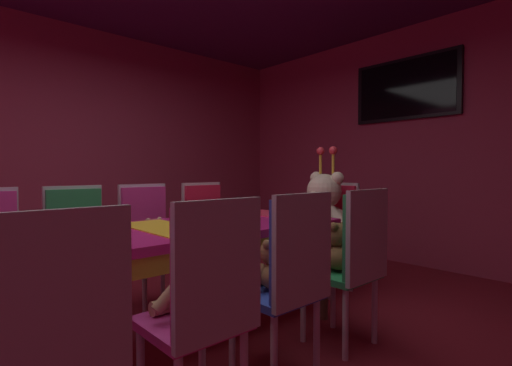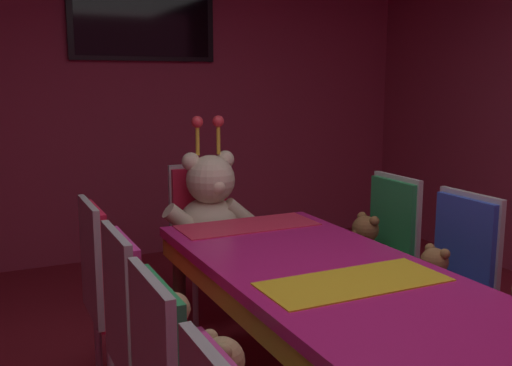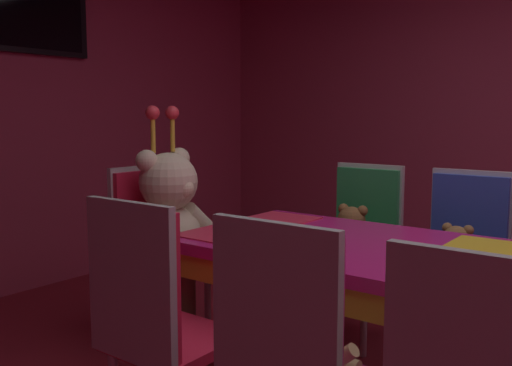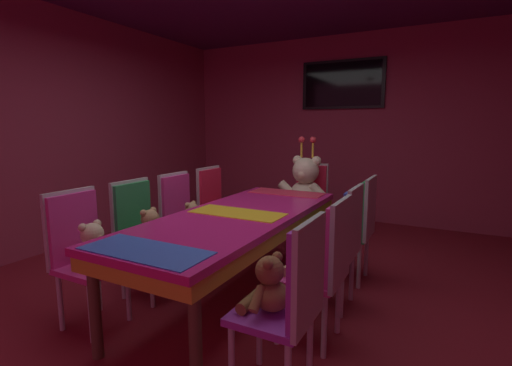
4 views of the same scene
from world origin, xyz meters
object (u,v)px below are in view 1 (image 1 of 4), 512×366
at_px(banquet_table, 166,242).
at_px(chair_left_2, 147,231).
at_px(chair_left_1, 77,239).
at_px(chair_right_1, 208,294).
at_px(teddy_left_1, 84,243).
at_px(teddy_right_2, 272,267).
at_px(wall_tv, 405,89).
at_px(teddy_right_0, 43,321).
at_px(teddy_right_3, 336,249).
at_px(teddy_right_1, 189,287).
at_px(teddy_left_2, 155,237).
at_px(chair_right_2, 291,269).
at_px(throne_chair, 334,224).
at_px(chair_right_0, 55,333).
at_px(chair_right_3, 356,253).
at_px(king_teddy_bear, 323,211).
at_px(chair_left_3, 206,224).

bearing_deg(banquet_table, chair_left_2, 161.59).
bearing_deg(chair_left_1, chair_right_1, 0.23).
xyz_separation_m(teddy_left_1, teddy_right_2, (1.34, 0.54, -0.01)).
relative_size(chair_left_2, wall_tv, 0.80).
bearing_deg(teddy_left_1, banquet_table, 21.80).
xyz_separation_m(teddy_right_0, teddy_right_3, (-0.02, 1.67, 0.00)).
xyz_separation_m(teddy_left_1, teddy_right_1, (1.37, 0.01, 0.00)).
bearing_deg(teddy_left_2, banquet_table, -22.02).
xyz_separation_m(teddy_left_1, chair_right_2, (1.48, 0.54, 0.01)).
relative_size(chair_left_2, chair_right_1, 1.00).
xyz_separation_m(chair_right_1, teddy_right_3, (-0.17, 1.11, -0.00)).
bearing_deg(wall_tv, throne_chair, -90.00).
distance_m(teddy_left_2, chair_right_0, 1.85).
relative_size(chair_right_0, wall_tv, 0.80).
xyz_separation_m(chair_right_0, chair_right_3, (-0.02, 1.67, 0.00)).
height_order(teddy_right_1, king_teddy_bear, king_teddy_bear).
distance_m(chair_left_2, chair_left_3, 0.59).
bearing_deg(teddy_right_2, chair_right_3, -104.50).
bearing_deg(chair_right_1, teddy_left_1, 0.25).
bearing_deg(teddy_left_1, throne_chair, 71.42).
height_order(teddy_left_1, throne_chair, throne_chair).
height_order(teddy_right_3, wall_tv, wall_tv).
relative_size(teddy_left_2, teddy_right_2, 0.95).
relative_size(chair_right_3, king_teddy_bear, 1.15).
relative_size(teddy_right_2, teddy_right_3, 0.88).
xyz_separation_m(teddy_right_0, throne_chair, (-0.68, 2.57, 0.00)).
xyz_separation_m(teddy_left_1, chair_right_0, (1.50, -0.55, 0.01)).
bearing_deg(king_teddy_bear, teddy_right_3, 42.31).
bearing_deg(wall_tv, chair_right_0, -78.13).
relative_size(chair_right_2, teddy_right_3, 2.95).
bearing_deg(wall_tv, teddy_right_2, -76.91).
height_order(chair_left_1, chair_left_3, same).
xyz_separation_m(teddy_left_1, throne_chair, (0.68, 2.01, 0.01)).
bearing_deg(teddy_right_3, chair_right_1, 98.81).
height_order(chair_right_2, chair_right_3, same).
relative_size(teddy_left_2, chair_right_3, 0.28).
height_order(chair_left_1, chair_right_1, same).
bearing_deg(teddy_right_3, chair_left_1, 36.98).
distance_m(chair_right_0, chair_right_3, 1.67).
bearing_deg(chair_right_3, chair_right_1, 91.36).
distance_m(chair_left_3, chair_right_1, 1.98).
distance_m(teddy_right_3, wall_tv, 2.77).
relative_size(chair_left_1, teddy_right_0, 2.99).
relative_size(king_teddy_bear, wall_tv, 0.69).
bearing_deg(wall_tv, chair_right_2, -74.20).
height_order(banquet_table, chair_right_1, chair_right_1).
bearing_deg(chair_right_3, teddy_right_3, -0.00).
relative_size(banquet_table, chair_left_2, 2.44).
distance_m(chair_right_0, teddy_right_2, 1.11).
xyz_separation_m(teddy_left_2, teddy_right_2, (1.32, 0.00, 0.01)).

